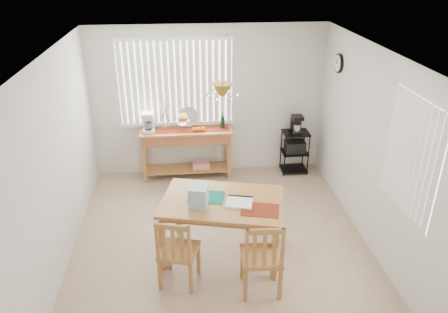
{
  "coord_description": "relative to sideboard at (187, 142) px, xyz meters",
  "views": [
    {
      "loc": [
        -0.43,
        -4.92,
        3.67
      ],
      "look_at": [
        0.1,
        0.55,
        1.05
      ],
      "focal_mm": 35.0,
      "sensor_mm": 36.0,
      "label": 1
    }
  ],
  "objects": [
    {
      "name": "ground",
      "position": [
        0.4,
        -2.01,
        -0.66
      ],
      "size": [
        4.0,
        4.5,
        0.01
      ],
      "primitive_type": "cube",
      "color": "tan"
    },
    {
      "name": "room_shell",
      "position": [
        0.4,
        -2.0,
        1.03
      ],
      "size": [
        4.2,
        4.7,
        2.7
      ],
      "color": "silver",
      "rests_on": "ground"
    },
    {
      "name": "sideboard",
      "position": [
        0.0,
        0.0,
        0.0
      ],
      "size": [
        1.56,
        0.44,
        0.88
      ],
      "color": "#AF763B",
      "rests_on": "ground"
    },
    {
      "name": "sideboard_items",
      "position": [
        -0.26,
        0.01,
        0.36
      ],
      "size": [
        1.48,
        0.37,
        0.67
      ],
      "color": "maroon",
      "rests_on": "sideboard"
    },
    {
      "name": "wire_cart",
      "position": [
        1.91,
        -0.01,
        -0.19
      ],
      "size": [
        0.45,
        0.36,
        0.77
      ],
      "color": "black",
      "rests_on": "ground"
    },
    {
      "name": "cart_items",
      "position": [
        1.91,
        -0.0,
        0.26
      ],
      "size": [
        0.18,
        0.22,
        0.32
      ],
      "color": "black",
      "rests_on": "wire_cart"
    },
    {
      "name": "dining_table",
      "position": [
        0.4,
        -2.24,
        0.06
      ],
      "size": [
        1.7,
        1.3,
        0.81
      ],
      "color": "#AF763B",
      "rests_on": "ground"
    },
    {
      "name": "table_items",
      "position": [
        0.23,
        -2.33,
        0.25
      ],
      "size": [
        1.15,
        0.8,
        0.26
      ],
      "color": "#136D5F",
      "rests_on": "dining_table"
    },
    {
      "name": "chair_left",
      "position": [
        -0.17,
        -2.77,
        -0.2
      ],
      "size": [
        0.54,
        0.54,
        0.94
      ],
      "color": "#AF763B",
      "rests_on": "ground"
    },
    {
      "name": "chair_right",
      "position": [
        0.78,
        -3.0,
        -0.17
      ],
      "size": [
        0.48,
        0.48,
        0.99
      ],
      "color": "#AF763B",
      "rests_on": "ground"
    }
  ]
}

